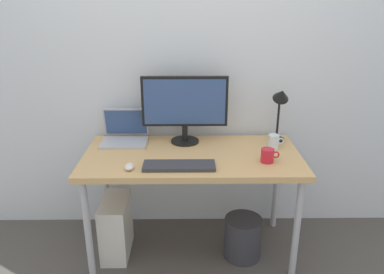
% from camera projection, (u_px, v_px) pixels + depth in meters
% --- Properties ---
extents(ground_plane, '(6.00, 6.00, 0.00)m').
position_uv_depth(ground_plane, '(192.00, 248.00, 2.76)').
color(ground_plane, '#4C4742').
extents(back_wall, '(4.40, 0.04, 2.60)m').
position_uv_depth(back_wall, '(191.00, 61.00, 2.69)').
color(back_wall, silver).
rests_on(back_wall, ground_plane).
extents(desk, '(1.43, 0.70, 0.76)m').
position_uv_depth(desk, '(192.00, 163.00, 2.52)').
color(desk, tan).
rests_on(desk, ground_plane).
extents(monitor, '(0.60, 0.20, 0.48)m').
position_uv_depth(monitor, '(185.00, 105.00, 2.60)').
color(monitor, black).
rests_on(monitor, desk).
extents(laptop, '(0.32, 0.26, 0.23)m').
position_uv_depth(laptop, '(125.00, 134.00, 2.69)').
color(laptop, '#B2B2B7').
rests_on(laptop, desk).
extents(desk_lamp, '(0.11, 0.16, 0.41)m').
position_uv_depth(desk_lamp, '(281.00, 103.00, 2.60)').
color(desk_lamp, black).
rests_on(desk_lamp, desk).
extents(keyboard, '(0.44, 0.14, 0.02)m').
position_uv_depth(keyboard, '(179.00, 166.00, 2.29)').
color(keyboard, '#333338').
rests_on(keyboard, desk).
extents(mouse, '(0.06, 0.09, 0.03)m').
position_uv_depth(mouse, '(129.00, 167.00, 2.27)').
color(mouse, silver).
rests_on(mouse, desk).
extents(coffee_mug, '(0.12, 0.08, 0.09)m').
position_uv_depth(coffee_mug, '(268.00, 155.00, 2.36)').
color(coffee_mug, red).
rests_on(coffee_mug, desk).
extents(glass_cup, '(0.11, 0.07, 0.10)m').
position_uv_depth(glass_cup, '(274.00, 142.00, 2.57)').
color(glass_cup, silver).
rests_on(glass_cup, desk).
extents(computer_tower, '(0.18, 0.36, 0.42)m').
position_uv_depth(computer_tower, '(116.00, 227.00, 2.65)').
color(computer_tower, silver).
rests_on(computer_tower, ground_plane).
extents(wastebasket, '(0.26, 0.26, 0.30)m').
position_uv_depth(wastebasket, '(243.00, 237.00, 2.64)').
color(wastebasket, '#333338').
rests_on(wastebasket, ground_plane).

